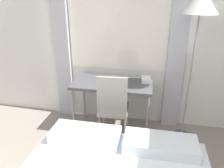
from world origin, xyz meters
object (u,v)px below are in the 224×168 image
object	(u,v)px
standing_lamp	(200,9)
book	(109,80)
desk	(113,87)
desk_chair	(113,105)
telephone	(146,79)

from	to	relation	value
standing_lamp	book	world-z (taller)	standing_lamp
desk	desk_chair	world-z (taller)	desk_chair
desk	desk_chair	distance (m)	0.31
standing_lamp	telephone	world-z (taller)	standing_lamp
desk	standing_lamp	xyz separation A→B (m)	(1.02, 0.01, 1.06)
desk_chair	standing_lamp	distance (m)	1.57
desk	book	world-z (taller)	book
desk	book	bearing A→B (deg)	134.79
standing_lamp	telephone	distance (m)	1.11
standing_lamp	telephone	size ratio (longest dim) A/B	11.69
book	telephone	bearing A→B (deg)	6.94
desk	book	distance (m)	0.11
desk_chair	standing_lamp	xyz separation A→B (m)	(0.96, 0.27, 1.21)
book	desk_chair	bearing A→B (deg)	-70.17
desk	book	xyz separation A→B (m)	(-0.05, 0.06, 0.08)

